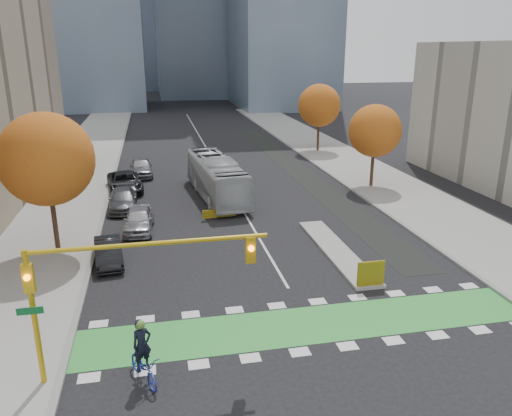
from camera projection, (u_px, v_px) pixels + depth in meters
name	position (u px, v px, depth m)	size (l,w,h in m)	color
ground	(321.00, 344.00, 20.28)	(300.00, 300.00, 0.00)	black
sidewalk_west	(55.00, 212.00, 36.30)	(7.00, 120.00, 0.15)	gray
sidewalk_east	(398.00, 191.00, 41.50)	(7.00, 120.00, 0.15)	gray
curb_west	(105.00, 209.00, 36.97)	(0.30, 120.00, 0.16)	gray
curb_east	(358.00, 194.00, 40.83)	(0.30, 120.00, 0.16)	gray
bike_crossing	(310.00, 324.00, 21.68)	(20.00, 3.00, 0.01)	green
centre_line	(209.00, 152.00, 57.57)	(0.15, 70.00, 0.01)	silver
bike_lane_paint	(295.00, 169.00, 49.69)	(2.50, 50.00, 0.01)	black
median_island	(336.00, 250.00, 29.42)	(1.60, 10.00, 0.16)	gray
hazard_board	(371.00, 274.00, 24.72)	(1.40, 0.12, 1.30)	yellow
tree_west	(47.00, 159.00, 27.43)	(5.20, 5.20, 8.22)	#332114
tree_east_near	(375.00, 131.00, 41.61)	(4.40, 4.40, 7.08)	#332114
tree_east_far	(319.00, 106.00, 56.51)	(4.80, 4.80, 7.65)	#332114
traffic_signal_west	(109.00, 276.00, 17.04)	(8.53, 0.56, 5.20)	#BF9914
cyclist	(143.00, 361.00, 17.75)	(1.56, 2.26, 2.47)	navy
bus	(216.00, 177.00, 39.80)	(2.71, 11.59, 3.23)	#B7BBBF
parked_car_a	(139.00, 219.00, 32.61)	(1.83, 4.55, 1.55)	#ABAAB0
parked_car_b	(108.00, 252.00, 27.68)	(1.43, 4.09, 1.35)	black
parked_car_c	(123.00, 200.00, 37.05)	(2.02, 4.98, 1.44)	#515156
parked_car_d	(125.00, 182.00, 41.68)	(2.60, 5.64, 1.57)	black
parked_car_e	(141.00, 167.00, 46.73)	(2.00, 4.97, 1.69)	gray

